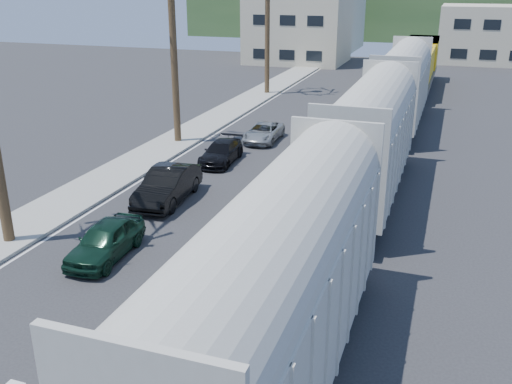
# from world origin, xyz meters

# --- Properties ---
(ground) EXTENTS (140.00, 140.00, 0.00)m
(ground) POSITION_xyz_m (0.00, 0.00, 0.00)
(ground) COLOR #28282B
(ground) RESTS_ON ground
(sidewalk) EXTENTS (3.00, 90.00, 0.15)m
(sidewalk) POSITION_xyz_m (-8.50, 25.00, 0.07)
(sidewalk) COLOR gray
(sidewalk) RESTS_ON ground
(rails) EXTENTS (1.56, 100.00, 0.06)m
(rails) POSITION_xyz_m (5.00, 28.00, 0.03)
(rails) COLOR black
(rails) RESTS_ON ground
(median) EXTENTS (0.45, 60.00, 0.85)m
(median) POSITION_xyz_m (0.00, 19.96, 0.09)
(median) COLOR gray
(median) RESTS_ON ground
(lane_markings) EXTENTS (9.42, 90.00, 0.01)m
(lane_markings) POSITION_xyz_m (-2.15, 25.00, 0.00)
(lane_markings) COLOR silver
(lane_markings) RESTS_ON ground
(freight_train) EXTENTS (3.00, 60.94, 5.85)m
(freight_train) POSITION_xyz_m (5.00, 21.62, 2.91)
(freight_train) COLOR #B6B3A7
(freight_train) RESTS_ON ground
(buildings) EXTENTS (38.00, 27.00, 10.00)m
(buildings) POSITION_xyz_m (-6.41, 71.66, 4.36)
(buildings) COLOR beige
(buildings) RESTS_ON ground
(hillside) EXTENTS (80.00, 20.00, 12.00)m
(hillside) POSITION_xyz_m (0.00, 100.00, 6.00)
(hillside) COLOR #385628
(hillside) RESTS_ON ground
(car_lead) EXTENTS (2.19, 4.37, 1.42)m
(car_lead) POSITION_xyz_m (-3.53, 6.20, 0.71)
(car_lead) COLOR black
(car_lead) RESTS_ON ground
(car_second) EXTENTS (2.48, 5.26, 1.65)m
(car_second) POSITION_xyz_m (-4.01, 12.31, 0.82)
(car_second) COLOR black
(car_second) RESTS_ON ground
(car_third) EXTENTS (2.28, 4.51, 1.25)m
(car_third) POSITION_xyz_m (-3.95, 18.92, 0.62)
(car_third) COLOR black
(car_third) RESTS_ON ground
(car_rear) EXTENTS (2.21, 4.41, 1.19)m
(car_rear) POSITION_xyz_m (-3.10, 24.22, 0.60)
(car_rear) COLOR #A0A2A4
(car_rear) RESTS_ON ground
(cyclist) EXTENTS (1.62, 2.09, 2.14)m
(cyclist) POSITION_xyz_m (2.40, -0.30, 0.66)
(cyclist) COLOR #9EA0A5
(cyclist) RESTS_ON ground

